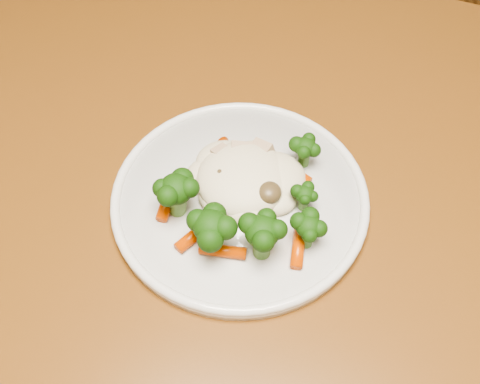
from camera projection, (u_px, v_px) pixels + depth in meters
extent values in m
plane|color=brown|center=(362.00, 289.00, 1.39)|extent=(3.00, 3.00, 0.00)
cube|color=brown|center=(334.00, 206.00, 0.64)|extent=(1.23, 0.91, 0.04)
cube|color=brown|center=(115.00, 117.00, 1.23)|extent=(0.07, 0.07, 0.71)
cylinder|color=silver|center=(240.00, 200.00, 0.62)|extent=(0.26, 0.26, 0.01)
ellipsoid|color=beige|center=(243.00, 172.00, 0.60)|extent=(0.11, 0.10, 0.04)
ellipsoid|color=black|center=(177.00, 197.00, 0.58)|extent=(0.05, 0.05, 0.05)
ellipsoid|color=black|center=(212.00, 235.00, 0.56)|extent=(0.05, 0.05, 0.05)
ellipsoid|color=black|center=(262.00, 239.00, 0.55)|extent=(0.05, 0.05, 0.05)
ellipsoid|color=black|center=(307.00, 232.00, 0.57)|extent=(0.04, 0.04, 0.04)
ellipsoid|color=black|center=(304.00, 199.00, 0.59)|extent=(0.03, 0.03, 0.03)
ellipsoid|color=black|center=(304.00, 153.00, 0.62)|extent=(0.04, 0.04, 0.03)
cylinder|color=#E34E05|center=(230.00, 154.00, 0.64)|extent=(0.03, 0.04, 0.01)
cylinder|color=#E34E05|center=(254.00, 153.00, 0.64)|extent=(0.04, 0.03, 0.01)
cylinder|color=#E34E05|center=(290.00, 170.00, 0.62)|extent=(0.05, 0.03, 0.01)
cylinder|color=#E34E05|center=(168.00, 200.00, 0.60)|extent=(0.01, 0.05, 0.01)
cylinder|color=#E34E05|center=(193.00, 236.00, 0.58)|extent=(0.03, 0.04, 0.01)
cylinder|color=#E34E05|center=(223.00, 251.00, 0.57)|extent=(0.05, 0.02, 0.01)
cylinder|color=#E34E05|center=(298.00, 247.00, 0.57)|extent=(0.02, 0.05, 0.01)
cylinder|color=#E34E05|center=(256.00, 175.00, 0.61)|extent=(0.02, 0.05, 0.01)
cylinder|color=#E34E05|center=(242.00, 168.00, 0.61)|extent=(0.04, 0.04, 0.01)
ellipsoid|color=brown|center=(259.00, 176.00, 0.60)|extent=(0.02, 0.02, 0.02)
ellipsoid|color=brown|center=(269.00, 192.00, 0.59)|extent=(0.03, 0.03, 0.02)
ellipsoid|color=brown|center=(223.00, 175.00, 0.60)|extent=(0.02, 0.02, 0.02)
cube|color=tan|center=(241.00, 151.00, 0.62)|extent=(0.03, 0.02, 0.01)
cube|color=tan|center=(262.00, 149.00, 0.63)|extent=(0.03, 0.02, 0.01)
cube|color=tan|center=(220.00, 152.00, 0.62)|extent=(0.02, 0.02, 0.01)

